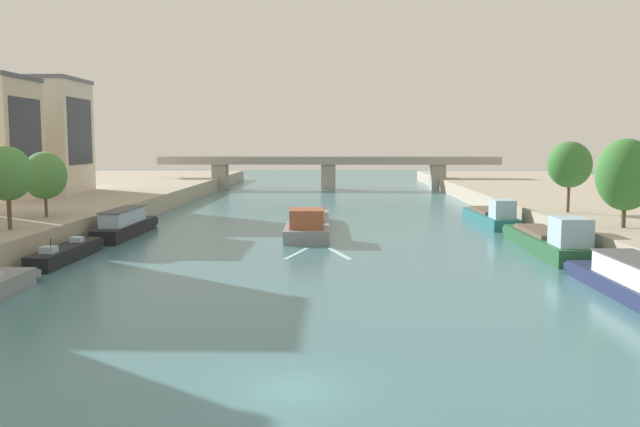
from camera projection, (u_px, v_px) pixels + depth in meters
The scene contains 13 objects.
ground_plane at pixel (294, 389), 24.96m from camera, with size 400.00×400.00×0.00m, color #42757F.
barge_midriver at pixel (309, 223), 68.65m from camera, with size 4.61×20.75×3.01m.
wake_behind_barge at pixel (318, 254), 55.31m from camera, with size 5.60×5.93×0.03m.
moored_boat_left_upstream at pixel (67, 253), 52.12m from camera, with size 1.92×11.63×2.25m.
moored_boat_left_second at pixel (126, 225), 65.52m from camera, with size 2.62×13.99×2.80m.
moored_boat_right_downstream at pixel (550, 240), 55.71m from camera, with size 3.41×16.95×3.53m.
moored_boat_right_near at pixel (491, 216), 75.01m from camera, with size 3.48×15.64×3.20m.
tree_left_third at pixel (7, 174), 52.74m from camera, with size 3.84×3.84×6.68m.
tree_left_past_mid at pixel (45, 176), 61.68m from camera, with size 4.01×4.01×6.12m.
tree_right_end_of_row at pixel (626, 175), 53.85m from camera, with size 4.72×4.72×7.29m.
tree_right_midway at pixel (570, 165), 65.78m from camera, with size 4.31×4.31×7.08m.
building_left_far_end at pixel (39, 135), 93.38m from camera, with size 11.99×11.25×15.94m.
bridge_far at pixel (328, 168), 130.71m from camera, with size 67.06×4.40×6.46m.
Camera 1 is at (1.57, -24.07, 9.26)m, focal length 37.16 mm.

